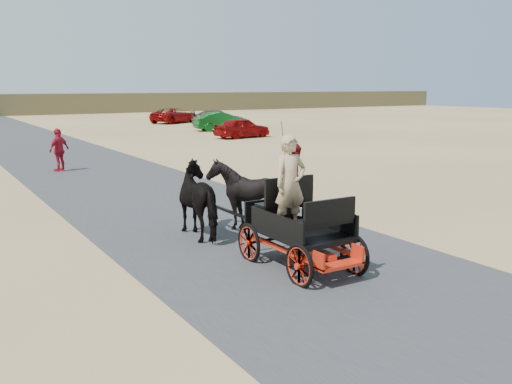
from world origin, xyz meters
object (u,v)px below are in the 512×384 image
carriage (300,249)px  horse_left (203,200)px  car_b (222,121)px  car_c (218,118)px  car_a (242,128)px  horse_right (245,195)px  car_d (175,115)px  pedestrian (59,150)px

carriage → horse_left: 3.09m
car_b → car_c: car_b is taller
car_a → car_c: bearing=-27.9°
horse_right → car_d: (14.12, 37.05, -0.17)m
car_c → car_d: (-1.56, 5.62, 0.01)m
car_b → car_d: bearing=7.3°
car_b → car_c: size_ratio=0.92×
carriage → horse_left: (-0.55, 3.00, 0.49)m
pedestrian → car_c: bearing=-166.4°
carriage → pedestrian: size_ratio=1.39×
carriage → car_b: (14.21, 29.92, 0.34)m
car_a → car_d: size_ratio=0.79×
horse_right → car_a: size_ratio=0.44×
horse_left → car_a: 24.76m
horse_right → car_c: horse_right is taller
carriage → car_c: bearing=64.8°
carriage → car_c: car_c is taller
horse_left → car_b: bearing=-118.7°
carriage → car_a: car_a is taller
pedestrian → car_a: size_ratio=0.45×
horse_left → car_b: size_ratio=0.47×
car_a → car_b: bearing=-24.3°
car_a → car_d: (2.12, 16.03, 0.02)m
horse_left → car_a: bearing=-121.9°
horse_left → car_d: 40.05m
pedestrian → car_c: 26.00m
horse_right → car_d: size_ratio=0.35×
horse_right → car_b: size_ratio=0.40×
pedestrian → car_d: 29.56m
horse_left → horse_right: (1.10, 0.00, 0.00)m
car_d → car_a: bearing=144.1°
horse_left → pedestrian: pedestrian is taller
horse_right → car_b: 30.19m
horse_right → car_c: bearing=-116.5°
car_a → car_b: 6.14m
horse_right → car_a: 24.19m
horse_left → horse_right: bearing=-180.0°
horse_left → car_b: horse_left is taller
car_c → car_a: bearing=-177.9°
carriage → car_d: car_d is taller
horse_right → car_b: bearing=-116.9°
car_a → car_b: car_b is taller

